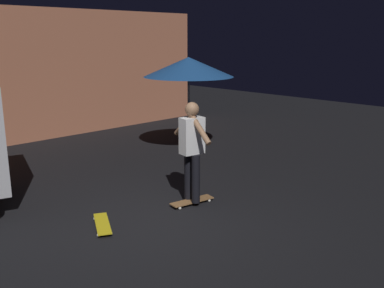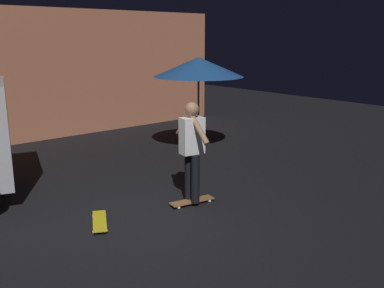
{
  "view_description": "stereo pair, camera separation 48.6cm",
  "coord_description": "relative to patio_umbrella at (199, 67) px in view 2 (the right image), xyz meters",
  "views": [
    {
      "loc": [
        -3.68,
        -4.78,
        2.76
      ],
      "look_at": [
        1.13,
        0.15,
        1.05
      ],
      "focal_mm": 40.64,
      "sensor_mm": 36.0,
      "label": 1
    },
    {
      "loc": [
        -3.32,
        -5.11,
        2.76
      ],
      "look_at": [
        1.13,
        0.15,
        1.05
      ],
      "focal_mm": 40.64,
      "sensor_mm": 36.0,
      "label": 2
    }
  ],
  "objects": [
    {
      "name": "ground_plane",
      "position": [
        -3.36,
        -2.56,
        -2.07
      ],
      "size": [
        28.0,
        28.0,
        0.0
      ],
      "primitive_type": "plane",
      "color": "black"
    },
    {
      "name": "low_building",
      "position": [
        -2.69,
        5.37,
        -0.32
      ],
      "size": [
        12.56,
        3.16,
        3.51
      ],
      "color": "#B76B4C",
      "rests_on": "ground_plane"
    },
    {
      "name": "patio_umbrella",
      "position": [
        0.0,
        0.0,
        0.0
      ],
      "size": [
        2.1,
        2.1,
        2.3
      ],
      "color": "slate",
      "rests_on": "ground_plane"
    },
    {
      "name": "skateboard_ridden",
      "position": [
        -2.24,
        -2.41,
        -2.02
      ],
      "size": [
        0.8,
        0.33,
        0.07
      ],
      "color": "olive",
      "rests_on": "ground_plane"
    },
    {
      "name": "skateboard_spare",
      "position": [
        -3.83,
        -2.14,
        -2.02
      ],
      "size": [
        0.54,
        0.78,
        0.07
      ],
      "color": "gold",
      "rests_on": "ground_plane"
    },
    {
      "name": "skater",
      "position": [
        -2.24,
        -2.41,
        -1.04
      ],
      "size": [
        0.41,
        0.98,
        1.67
      ],
      "color": "black",
      "rests_on": "skateboard_ridden"
    }
  ]
}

